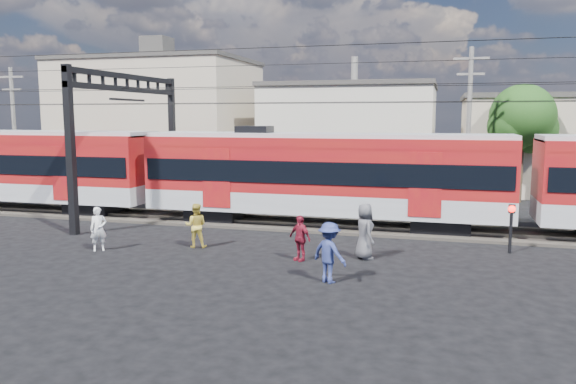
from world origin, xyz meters
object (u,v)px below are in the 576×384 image
Objects in this scene: pedestrian_a at (98,229)px; pedestrian_c at (329,253)px; crossing_signal at (511,219)px; commuter_train at (328,173)px.

pedestrian_c is at bearing -49.79° from pedestrian_a.
commuter_train is at bearing 157.24° from crossing_signal.
commuter_train is 8.68m from pedestrian_c.
pedestrian_a is (-7.18, -6.72, -1.59)m from commuter_train.
commuter_train is 28.10× the size of crossing_signal.
commuter_train reaches higher than pedestrian_a.
pedestrian_a is 9.11m from pedestrian_c.
pedestrian_c reaches higher than pedestrian_a.
commuter_train is 30.96× the size of pedestrian_a.
commuter_train is 8.06m from crossing_signal.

